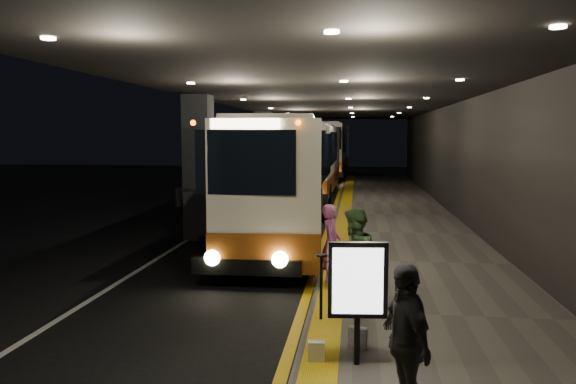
# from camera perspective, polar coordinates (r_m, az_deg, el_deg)

# --- Properties ---
(ground) EXTENTS (90.00, 90.00, 0.00)m
(ground) POSITION_cam_1_polar(r_m,az_deg,el_deg) (13.48, -7.47, -7.95)
(ground) COLOR black
(lane_line_white) EXTENTS (0.12, 50.00, 0.01)m
(lane_line_white) POSITION_cam_1_polar(r_m,az_deg,el_deg) (18.67, -8.99, -4.11)
(lane_line_white) COLOR silver
(lane_line_white) RESTS_ON ground
(kerb_stripe_yellow) EXTENTS (0.18, 50.00, 0.01)m
(kerb_stripe_yellow) POSITION_cam_1_polar(r_m,az_deg,el_deg) (17.98, 3.87, -4.43)
(kerb_stripe_yellow) COLOR gold
(kerb_stripe_yellow) RESTS_ON ground
(sidewalk) EXTENTS (4.50, 50.00, 0.15)m
(sidewalk) POSITION_cam_1_polar(r_m,az_deg,el_deg) (18.00, 11.54, -4.30)
(sidewalk) COLOR #514C44
(sidewalk) RESTS_ON ground
(tactile_strip) EXTENTS (0.50, 50.00, 0.01)m
(tactile_strip) POSITION_cam_1_polar(r_m,az_deg,el_deg) (17.93, 5.47, -3.98)
(tactile_strip) COLOR gold
(tactile_strip) RESTS_ON sidewalk
(terminal_wall) EXTENTS (0.10, 50.00, 6.00)m
(terminal_wall) POSITION_cam_1_polar(r_m,az_deg,el_deg) (18.05, 18.89, 4.88)
(terminal_wall) COLOR black
(terminal_wall) RESTS_ON ground
(support_columns) EXTENTS (0.80, 24.80, 4.40)m
(support_columns) POSITION_cam_1_polar(r_m,az_deg,el_deg) (17.38, -9.06, 2.45)
(support_columns) COLOR black
(support_columns) RESTS_ON ground
(canopy) EXTENTS (9.00, 50.00, 0.40)m
(canopy) POSITION_cam_1_polar(r_m,az_deg,el_deg) (17.74, 4.46, 10.33)
(canopy) COLOR black
(canopy) RESTS_ON support_columns
(coach_main) EXTENTS (3.04, 11.42, 3.53)m
(coach_main) POSITION_cam_1_polar(r_m,az_deg,el_deg) (16.79, -0.58, 0.67)
(coach_main) COLOR beige
(coach_main) RESTS_ON ground
(coach_second) EXTENTS (2.57, 11.61, 3.64)m
(coach_second) POSITION_cam_1_polar(r_m,az_deg,el_deg) (29.69, 2.42, 2.99)
(coach_second) COLOR beige
(coach_second) RESTS_ON ground
(coach_third) EXTENTS (2.92, 12.80, 4.01)m
(coach_third) POSITION_cam_1_polar(r_m,az_deg,el_deg) (43.55, 4.15, 4.10)
(coach_third) COLOR beige
(coach_third) RESTS_ON ground
(passenger_boarding) EXTENTS (0.43, 0.62, 1.63)m
(passenger_boarding) POSITION_cam_1_polar(r_m,az_deg,el_deg) (11.65, 4.40, -5.24)
(passenger_boarding) COLOR #D061A4
(passenger_boarding) RESTS_ON sidewalk
(passenger_waiting_green) EXTENTS (0.60, 0.91, 1.80)m
(passenger_waiting_green) POSITION_cam_1_polar(r_m,az_deg,el_deg) (9.81, 6.73, -6.84)
(passenger_waiting_green) COLOR #44693A
(passenger_waiting_green) RESTS_ON sidewalk
(passenger_waiting_grey) EXTENTS (0.83, 1.11, 1.70)m
(passenger_waiting_grey) POSITION_cam_1_polar(r_m,az_deg,el_deg) (6.30, 11.80, -14.62)
(passenger_waiting_grey) COLOR #414146
(passenger_waiting_grey) RESTS_ON sidewalk
(bag_polka) EXTENTS (0.28, 0.18, 0.32)m
(bag_polka) POSITION_cam_1_polar(r_m,az_deg,el_deg) (8.31, 7.10, -14.52)
(bag_polka) COLOR black
(bag_polka) RESTS_ON sidewalk
(bag_plain) EXTENTS (0.23, 0.14, 0.28)m
(bag_plain) POSITION_cam_1_polar(r_m,az_deg,el_deg) (7.85, 2.91, -15.88)
(bag_plain) COLOR silver
(bag_plain) RESTS_ON sidewalk
(info_sign) EXTENTS (0.79, 0.19, 1.65)m
(info_sign) POSITION_cam_1_polar(r_m,az_deg,el_deg) (7.50, 7.10, -9.13)
(info_sign) COLOR black
(info_sign) RESTS_ON sidewalk
(stanchion_post) EXTENTS (0.05, 0.05, 1.08)m
(stanchion_post) POSITION_cam_1_polar(r_m,az_deg,el_deg) (9.36, 3.39, -9.68)
(stanchion_post) COLOR black
(stanchion_post) RESTS_ON sidewalk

